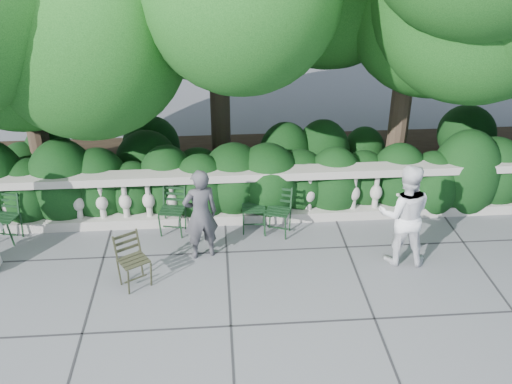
{
  "coord_description": "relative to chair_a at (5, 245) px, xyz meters",
  "views": [
    {
      "loc": [
        -0.61,
        -7.02,
        5.27
      ],
      "look_at": [
        0.0,
        1.0,
        1.0
      ],
      "focal_mm": 40.0,
      "sensor_mm": 36.0,
      "label": 1
    }
  ],
  "objects": [
    {
      "name": "shrub_hedge",
      "position": [
        4.22,
        1.69,
        0.0
      ],
      "size": [
        15.0,
        2.6,
        1.7
      ],
      "primitive_type": null,
      "color": "black",
      "rests_on": "ground"
    },
    {
      "name": "person_casual_man",
      "position": [
        6.46,
        -0.93,
        0.84
      ],
      "size": [
        0.92,
        0.77,
        1.68
      ],
      "primitive_type": "imported",
      "rotation": [
        0.0,
        0.0,
        2.96
      ],
      "color": "white",
      "rests_on": "ground"
    },
    {
      "name": "ground",
      "position": [
        4.22,
        -1.31,
        0.0
      ],
      "size": [
        90.0,
        90.0,
        0.0
      ],
      "primitive_type": "plane",
      "color": "#52535A",
      "rests_on": "ground"
    },
    {
      "name": "chair_a",
      "position": [
        0.0,
        0.0,
        0.0
      ],
      "size": [
        0.54,
        0.57,
        0.84
      ],
      "primitive_type": null,
      "rotation": [
        0.0,
        0.0,
        -0.24
      ],
      "color": "black",
      "rests_on": "ground"
    },
    {
      "name": "chair_c",
      "position": [
        4.2,
        0.0,
        0.0
      ],
      "size": [
        0.46,
        0.5,
        0.84
      ],
      "primitive_type": null,
      "rotation": [
        0.0,
        0.0,
        -0.04
      ],
      "color": "black",
      "rests_on": "ground"
    },
    {
      "name": "balustrade",
      "position": [
        4.22,
        0.49,
        0.49
      ],
      "size": [
        12.0,
        0.44,
        1.0
      ],
      "color": "#9E998E",
      "rests_on": "ground"
    },
    {
      "name": "person_woman_grey",
      "position": [
        3.32,
        -0.56,
        0.77
      ],
      "size": [
        0.64,
        0.51,
        1.54
      ],
      "primitive_type": "imported",
      "rotation": [
        0.0,
        0.0,
        3.42
      ],
      "color": "#3F3E43",
      "rests_on": "ground"
    },
    {
      "name": "chair_e",
      "position": [
        4.56,
        -0.13,
        0.0
      ],
      "size": [
        0.58,
        0.6,
        0.84
      ],
      "primitive_type": null,
      "rotation": [
        0.0,
        0.0,
        -0.36
      ],
      "color": "black",
      "rests_on": "ground"
    },
    {
      "name": "chair_b",
      "position": [
        2.79,
        0.02,
        0.0
      ],
      "size": [
        0.53,
        0.56,
        0.84
      ],
      "primitive_type": null,
      "rotation": [
        0.0,
        0.0,
        -0.2
      ],
      "color": "black",
      "rests_on": "ground"
    },
    {
      "name": "chair_weathered",
      "position": [
        2.41,
        -1.41,
        0.0
      ],
      "size": [
        0.62,
        0.64,
        0.84
      ],
      "primitive_type": null,
      "rotation": [
        0.0,
        0.0,
        0.54
      ],
      "color": "black",
      "rests_on": "ground"
    }
  ]
}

